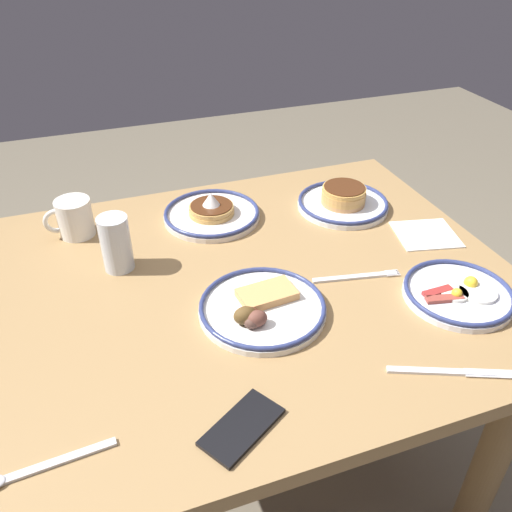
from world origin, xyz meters
TOP-DOWN VIEW (x-y plane):
  - ground_plane at (0.00, 0.00)m, footprint 6.00×6.00m
  - dining_table at (0.00, 0.00)m, footprint 1.15×0.98m
  - plate_near_main at (0.03, -0.30)m, footprint 0.26×0.26m
  - plate_center_pancakes at (-0.33, -0.23)m, footprint 0.25×0.25m
  - plate_far_companion at (0.04, 0.12)m, footprint 0.27×0.27m
  - plate_far_side at (-0.38, 0.21)m, footprint 0.23×0.23m
  - coffee_mug at (0.38, -0.33)m, footprint 0.12×0.09m
  - drinking_glass at (0.30, -0.15)m, footprint 0.07×0.07m
  - cell_phone at (0.17, 0.38)m, footprint 0.16×0.14m
  - paper_napkin at (-0.46, -0.03)m, footprint 0.18×0.17m
  - fork_near at (-0.21, 0.08)m, footprint 0.20×0.05m
  - butter_knife at (-0.23, 0.39)m, footprint 0.22×0.10m
  - tea_spoon at (0.50, 0.35)m, footprint 0.20×0.03m

SIDE VIEW (x-z plane):
  - ground_plane at x=0.00m, z-range 0.00..0.00m
  - dining_table at x=0.00m, z-range 0.24..0.96m
  - paper_napkin at x=-0.46m, z-range 0.72..0.72m
  - butter_knife at x=-0.23m, z-range 0.72..0.73m
  - fork_near at x=-0.21m, z-range 0.72..0.73m
  - cell_phone at x=0.17m, z-range 0.72..0.73m
  - tea_spoon at x=0.50m, z-range 0.72..0.73m
  - plate_far_side at x=-0.38m, z-range 0.71..0.75m
  - plate_far_companion at x=0.04m, z-range 0.71..0.76m
  - plate_near_main at x=0.03m, z-range 0.70..0.77m
  - plate_center_pancakes at x=-0.33m, z-range 0.71..0.77m
  - coffee_mug at x=0.38m, z-range 0.72..0.82m
  - drinking_glass at x=0.30m, z-range 0.71..0.85m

